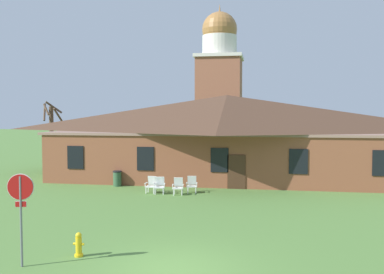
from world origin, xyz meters
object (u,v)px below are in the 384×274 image
at_px(stop_sign, 21,201).
at_px(fire_hydrant, 79,245).
at_px(lawn_chair_near_door, 160,185).
at_px(lawn_chair_left_end, 178,186).
at_px(lawn_chair_middle, 192,184).
at_px(trash_bin, 117,178).
at_px(lawn_chair_by_porch, 151,184).

xyz_separation_m(stop_sign, fire_hydrant, (1.30, 1.15, -1.64)).
distance_m(lawn_chair_near_door, fire_hydrant, 10.94).
distance_m(lawn_chair_left_end, lawn_chair_middle, 0.99).
xyz_separation_m(lawn_chair_middle, trash_bin, (-5.03, 1.33, -0.00)).
height_order(lawn_chair_left_end, trash_bin, trash_bin).
distance_m(stop_sign, lawn_chair_middle, 13.17).
height_order(stop_sign, lawn_chair_near_door, stop_sign).
relative_size(lawn_chair_by_porch, lawn_chair_near_door, 1.00).
height_order(lawn_chair_by_porch, lawn_chair_middle, same).
bearing_deg(stop_sign, lawn_chair_left_end, 78.80).
bearing_deg(lawn_chair_near_door, fire_hydrant, -89.84).
relative_size(stop_sign, lawn_chair_left_end, 2.96).
bearing_deg(lawn_chair_near_door, stop_sign, -95.98).
bearing_deg(lawn_chair_middle, trash_bin, 165.18).
distance_m(stop_sign, fire_hydrant, 2.39).
xyz_separation_m(lawn_chair_left_end, fire_hydrant, (-1.08, -10.84, -0.12)).
xyz_separation_m(lawn_chair_left_end, trash_bin, (-4.36, 2.07, -0.00)).
bearing_deg(lawn_chair_middle, fire_hydrant, -98.56).
height_order(lawn_chair_middle, fire_hydrant, lawn_chair_middle).
bearing_deg(fire_hydrant, lawn_chair_left_end, 84.32).
height_order(stop_sign, lawn_chair_middle, stop_sign).
xyz_separation_m(lawn_chair_by_porch, trash_bin, (-2.72, 1.79, -0.00)).
xyz_separation_m(lawn_chair_by_porch, lawn_chair_left_end, (1.64, -0.28, 0.00)).
bearing_deg(lawn_chair_left_end, lawn_chair_near_door, 174.78).
xyz_separation_m(stop_sign, trash_bin, (-1.99, 14.06, -1.52)).
bearing_deg(lawn_chair_left_end, stop_sign, -101.20).
bearing_deg(trash_bin, lawn_chair_near_door, -31.10).
height_order(stop_sign, fire_hydrant, stop_sign).
distance_m(lawn_chair_middle, trash_bin, 5.20).
bearing_deg(fire_hydrant, lawn_chair_near_door, 90.16).
distance_m(stop_sign, lawn_chair_near_door, 12.25).
xyz_separation_m(lawn_chair_left_end, lawn_chair_middle, (0.67, 0.74, 0.00)).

